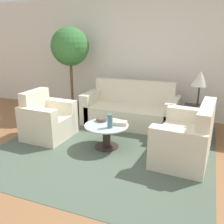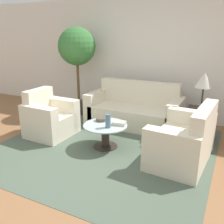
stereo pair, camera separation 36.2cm
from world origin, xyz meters
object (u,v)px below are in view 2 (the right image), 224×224
Objects in this scene: armchair at (49,120)px; potted_plant at (77,50)px; table_lamp at (204,81)px; coffee_table at (105,133)px; sofa_main at (135,111)px; loveseat at (186,143)px; book_stack at (119,123)px; vase at (108,121)px; bowl at (101,119)px.

armchair is 0.43× the size of potted_plant.
potted_plant reaches higher than table_lamp.
coffee_table is 1.11× the size of table_lamp.
sofa_main is 1.48× the size of loveseat.
loveseat is 3.21m from potted_plant.
armchair is 1.29× the size of table_lamp.
sofa_main is 1.15m from book_stack.
armchair is at bearing 175.34° from vase.
table_lamp is 2.81m from potted_plant.
potted_plant is at bearing 175.14° from table_lamp.
sofa_main reaches higher than loveseat.
armchair reaches higher than bowl.
loveseat reaches higher than vase.
potted_plant is at bearing 175.21° from sofa_main.
table_lamp is at bearing -65.02° from armchair.
sofa_main reaches higher than book_stack.
sofa_main is 1.11m from bowl.
potted_plant reaches higher than bowl.
book_stack is at bearing -84.97° from loveseat.
vase reaches higher than coffee_table.
potted_plant reaches higher than sofa_main.
sofa_main is at bearing 88.50° from book_stack.
armchair is 1.33m from vase.
sofa_main is 8.61× the size of vase.
book_stack is at bearing 59.73° from vase.
armchair is 3.84× the size of vase.
potted_plant is 2.31m from vase.
armchair is at bearing 173.41° from book_stack.
table_lamp is 2.97× the size of vase.
bowl is at bearing 162.69° from book_stack.
armchair is 1.80m from potted_plant.
coffee_table is at bearing -88.84° from armchair.
armchair is 1.21m from coffee_table.
book_stack is at bearing 23.72° from coffee_table.
armchair is at bearing -80.80° from potted_plant.
book_stack is at bearing -138.21° from table_lamp.
coffee_table is at bearing -43.47° from potted_plant.
loveseat is 1.97× the size of table_lamp.
vase is at bearing -43.47° from potted_plant.
coffee_table is 3.29× the size of vase.
potted_plant reaches higher than coffee_table.
potted_plant is at bearing 136.53° from vase.
table_lamp is at bearing 32.92° from bowl.
armchair is at bearing -156.69° from table_lamp.
vase is at bearing -92.99° from armchair.
armchair is 4.58× the size of bowl.
vase is at bearing -130.16° from book_stack.
loveseat reaches higher than bowl.
coffee_table is (1.20, -0.01, -0.04)m from armchair.
armchair is at bearing -173.04° from bowl.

